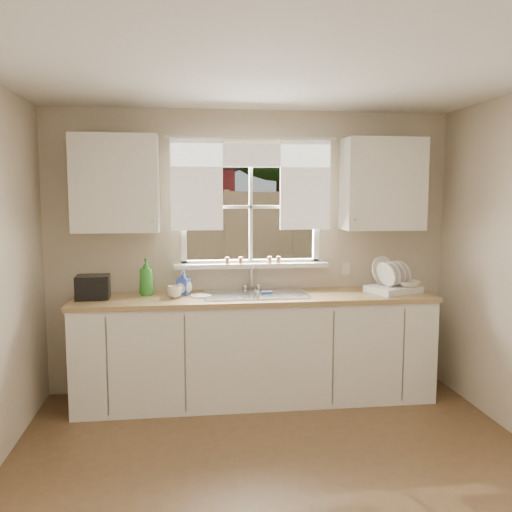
{
  "coord_description": "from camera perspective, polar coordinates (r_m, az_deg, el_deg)",
  "views": [
    {
      "loc": [
        -0.57,
        -2.81,
        1.77
      ],
      "look_at": [
        0.0,
        1.65,
        1.25
      ],
      "focal_mm": 38.0,
      "sensor_mm": 36.0,
      "label": 1
    }
  ],
  "objects": [
    {
      "name": "soap_bottle_c",
      "position": [
        4.67,
        -7.66,
        -2.9
      ],
      "size": [
        0.19,
        0.19,
        0.19
      ],
      "primitive_type": "imported",
      "rotation": [
        0.0,
        0.0,
        -0.4
      ],
      "color": "beige",
      "rests_on": "countertop"
    },
    {
      "name": "countertop",
      "position": [
        4.61,
        -0.05,
        -4.41
      ],
      "size": [
        3.04,
        0.65,
        0.04
      ],
      "primitive_type": "cube",
      "color": "#A78753",
      "rests_on": "base_cabinets"
    },
    {
      "name": "base_cabinets",
      "position": [
        4.72,
        -0.05,
        -9.84
      ],
      "size": [
        3.0,
        0.62,
        0.87
      ],
      "primitive_type": "cube",
      "color": "white",
      "rests_on": "ground"
    },
    {
      "name": "dish_rack",
      "position": [
        4.9,
        14.19,
        -2.83
      ],
      "size": [
        0.51,
        0.45,
        0.3
      ],
      "color": "silver",
      "rests_on": "countertop"
    },
    {
      "name": "bowl",
      "position": [
        4.89,
        15.69,
        -2.81
      ],
      "size": [
        0.22,
        0.22,
        0.05
      ],
      "primitive_type": "imported",
      "rotation": [
        0.0,
        0.0,
        -0.09
      ],
      "color": "white",
      "rests_on": "dish_rack"
    },
    {
      "name": "window",
      "position": [
        4.85,
        -0.53,
        3.24
      ],
      "size": [
        1.38,
        0.16,
        1.06
      ],
      "color": "white",
      "rests_on": "room_walls"
    },
    {
      "name": "ground",
      "position": [
        3.37,
        3.92,
        -25.12
      ],
      "size": [
        4.0,
        4.0,
        0.0
      ],
      "primitive_type": "plane",
      "color": "brown",
      "rests_on": "ground"
    },
    {
      "name": "black_appliance",
      "position": [
        4.64,
        -16.8,
        -3.15
      ],
      "size": [
        0.28,
        0.24,
        0.19
      ],
      "primitive_type": "cube",
      "rotation": [
        0.0,
        0.0,
        0.05
      ],
      "color": "black",
      "rests_on": "countertop"
    },
    {
      "name": "backyard",
      "position": [
        11.41,
        -1.47,
        15.11
      ],
      "size": [
        20.0,
        10.0,
        6.13
      ],
      "color": "#335421",
      "rests_on": "ground"
    },
    {
      "name": "saucer",
      "position": [
        4.57,
        -5.83,
        -4.21
      ],
      "size": [
        0.18,
        0.18,
        0.01
      ],
      "primitive_type": "cylinder",
      "color": "white",
      "rests_on": "countertop"
    },
    {
      "name": "soap_bottle_a",
      "position": [
        4.68,
        -11.47,
        -2.14
      ],
      "size": [
        0.14,
        0.14,
        0.32
      ],
      "primitive_type": "imported",
      "rotation": [
        0.0,
        0.0,
        0.14
      ],
      "color": "green",
      "rests_on": "countertop"
    },
    {
      "name": "sill_jars",
      "position": [
        4.82,
        -0.2,
        -0.43
      ],
      "size": [
        0.5,
        0.04,
        0.06
      ],
      "color": "brown",
      "rests_on": "window"
    },
    {
      "name": "room_walls",
      "position": [
        2.85,
        4.37,
        -4.18
      ],
      "size": [
        3.62,
        4.02,
        2.5
      ],
      "color": "beige",
      "rests_on": "ground"
    },
    {
      "name": "upper_cabinet_left",
      "position": [
        4.67,
        -14.54,
        7.37
      ],
      "size": [
        0.7,
        0.33,
        0.8
      ],
      "primitive_type": "cube",
      "color": "white",
      "rests_on": "room_walls"
    },
    {
      "name": "soap_bottle_b",
      "position": [
        4.65,
        -7.65,
        -2.79
      ],
      "size": [
        0.13,
        0.13,
        0.21
      ],
      "primitive_type": "imported",
      "rotation": [
        0.0,
        0.0,
        -0.43
      ],
      "color": "#2F4DB0",
      "rests_on": "countertop"
    },
    {
      "name": "wall_outlet",
      "position": [
        5.05,
        9.46,
        -1.34
      ],
      "size": [
        0.08,
        0.01,
        0.12
      ],
      "primitive_type": "cube",
      "color": "beige",
      "rests_on": "room_walls"
    },
    {
      "name": "curtains",
      "position": [
        4.79,
        -0.46,
        8.56
      ],
      "size": [
        1.5,
        0.03,
        0.81
      ],
      "color": "white",
      "rests_on": "room_walls"
    },
    {
      "name": "sink",
      "position": [
        4.65,
        -0.1,
        -4.96
      ],
      "size": [
        0.88,
        0.52,
        0.4
      ],
      "color": "#B7B7BC",
      "rests_on": "countertop"
    },
    {
      "name": "upper_cabinet_right",
      "position": [
        4.94,
        13.19,
        7.35
      ],
      "size": [
        0.7,
        0.33,
        0.8
      ],
      "primitive_type": "cube",
      "color": "white",
      "rests_on": "room_walls"
    },
    {
      "name": "ceiling",
      "position": [
        2.96,
        4.33,
        20.89
      ],
      "size": [
        3.6,
        4.0,
        0.02
      ],
      "primitive_type": "cube",
      "color": "silver",
      "rests_on": "room_walls"
    },
    {
      "name": "cup",
      "position": [
        4.54,
        -8.6,
        -3.76
      ],
      "size": [
        0.15,
        0.15,
        0.1
      ],
      "primitive_type": "imported",
      "rotation": [
        0.0,
        0.0,
        0.22
      ],
      "color": "beige",
      "rests_on": "countertop"
    }
  ]
}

